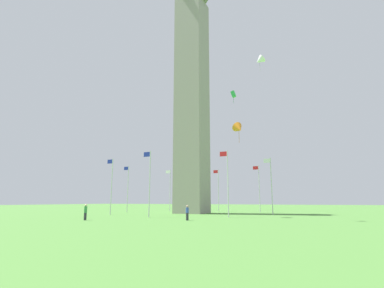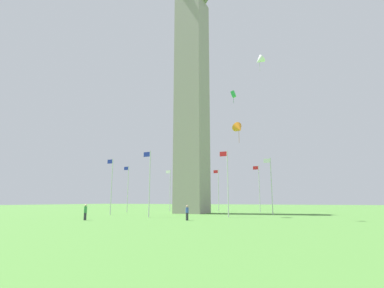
# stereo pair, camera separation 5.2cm
# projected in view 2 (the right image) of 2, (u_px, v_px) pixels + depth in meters

# --- Properties ---
(ground_plane) EXTENTS (260.00, 260.00, 0.00)m
(ground_plane) POSITION_uv_depth(u_px,v_px,m) (192.00, 213.00, 51.02)
(ground_plane) COLOR #477A33
(obelisk_monument) EXTENTS (4.97, 4.97, 45.16)m
(obelisk_monument) POSITION_uv_depth(u_px,v_px,m) (192.00, 88.00, 55.22)
(obelisk_monument) COLOR gray
(obelisk_monument) RESTS_ON ground
(flagpole_n) EXTENTS (1.12, 0.14, 8.74)m
(flagpole_n) POSITION_uv_depth(u_px,v_px,m) (128.00, 187.00, 57.46)
(flagpole_n) COLOR silver
(flagpole_n) RESTS_ON ground
(flagpole_ne) EXTENTS (1.12, 0.14, 8.74)m
(flagpole_ne) POSITION_uv_depth(u_px,v_px,m) (111.00, 184.00, 47.31)
(flagpole_ne) COLOR silver
(flagpole_ne) RESTS_ON ground
(flagpole_e) EXTENTS (1.12, 0.14, 8.74)m
(flagpole_e) POSITION_uv_depth(u_px,v_px,m) (149.00, 180.00, 39.87)
(flagpole_e) COLOR silver
(flagpole_e) RESTS_ON ground
(flagpole_se) EXTENTS (1.12, 0.14, 8.74)m
(flagpole_se) POSITION_uv_depth(u_px,v_px,m) (227.00, 180.00, 39.49)
(flagpole_se) COLOR silver
(flagpole_se) RESTS_ON ground
(flagpole_s) EXTENTS (1.12, 0.14, 8.74)m
(flagpole_s) POSITION_uv_depth(u_px,v_px,m) (271.00, 183.00, 46.40)
(flagpole_s) COLOR silver
(flagpole_s) RESTS_ON ground
(flagpole_sw) EXTENTS (1.12, 0.14, 8.74)m
(flagpole_sw) POSITION_uv_depth(u_px,v_px,m) (259.00, 186.00, 56.54)
(flagpole_sw) COLOR silver
(flagpole_sw) RESTS_ON ground
(flagpole_w) EXTENTS (1.12, 0.14, 8.74)m
(flagpole_w) POSITION_uv_depth(u_px,v_px,m) (218.00, 188.00, 63.99)
(flagpole_w) COLOR silver
(flagpole_w) RESTS_ON ground
(flagpole_nw) EXTENTS (1.12, 0.14, 8.74)m
(flagpole_nw) POSITION_uv_depth(u_px,v_px,m) (170.00, 188.00, 64.37)
(flagpole_nw) COLOR silver
(flagpole_nw) RESTS_ON ground
(person_green_shirt) EXTENTS (0.32, 0.32, 1.74)m
(person_green_shirt) POSITION_uv_depth(u_px,v_px,m) (85.00, 212.00, 33.06)
(person_green_shirt) COLOR #2D2D38
(person_green_shirt) RESTS_ON ground
(person_blue_shirt) EXTENTS (0.32, 0.32, 1.62)m
(person_blue_shirt) POSITION_uv_depth(u_px,v_px,m) (187.00, 213.00, 32.79)
(person_blue_shirt) COLOR #2D2D38
(person_blue_shirt) RESTS_ON ground
(kite_green_box) EXTENTS (0.89, 0.62, 2.20)m
(kite_green_box) POSITION_uv_depth(u_px,v_px,m) (233.00, 94.00, 51.12)
(kite_green_box) COLOR green
(kite_white_delta) EXTENTS (1.64, 1.44, 2.13)m
(kite_white_delta) POSITION_uv_depth(u_px,v_px,m) (259.00, 60.00, 37.38)
(kite_white_delta) COLOR white
(kite_orange_delta) EXTENTS (2.32, 2.31, 2.92)m
(kite_orange_delta) POSITION_uv_depth(u_px,v_px,m) (239.00, 129.00, 41.38)
(kite_orange_delta) COLOR orange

